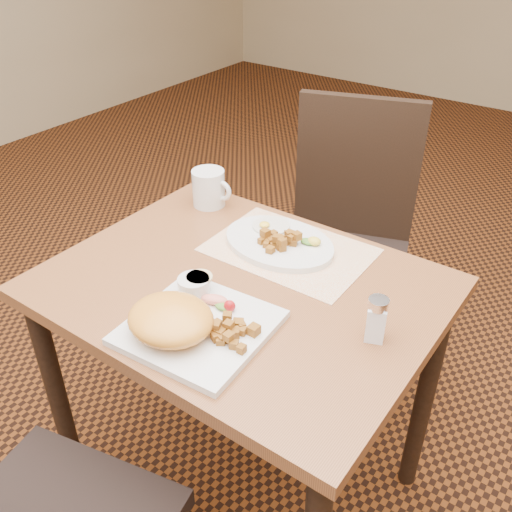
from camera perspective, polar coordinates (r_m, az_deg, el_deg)
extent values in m
plane|color=black|center=(1.88, -1.18, -21.54)|extent=(8.00, 8.00, 0.00)
cube|color=brown|center=(1.35, -1.53, -3.27)|extent=(0.90, 0.70, 0.03)
cylinder|color=black|center=(1.68, -19.10, -13.62)|extent=(0.05, 0.05, 0.71)
cylinder|color=black|center=(1.97, -5.41, -3.82)|extent=(0.05, 0.05, 0.71)
cylinder|color=black|center=(1.68, 16.53, -13.32)|extent=(0.05, 0.05, 0.71)
cylinder|color=black|center=(1.65, -19.10, -22.67)|extent=(0.04, 0.04, 0.42)
cube|color=black|center=(1.96, 8.47, -0.88)|extent=(0.53, 0.53, 0.05)
cylinder|color=black|center=(2.24, 13.32, -4.20)|extent=(0.04, 0.04, 0.42)
cylinder|color=black|center=(1.96, 12.25, -10.35)|extent=(0.04, 0.04, 0.42)
cylinder|color=black|center=(2.27, 4.30, -2.69)|extent=(0.04, 0.04, 0.42)
cylinder|color=black|center=(1.99, 1.87, -8.49)|extent=(0.04, 0.04, 0.42)
cube|color=black|center=(2.01, 10.09, 8.61)|extent=(0.41, 0.17, 0.50)
cube|color=white|center=(1.46, 3.33, 0.59)|extent=(0.40, 0.28, 0.00)
cube|color=silver|center=(1.21, -5.70, -7.13)|extent=(0.30, 0.30, 0.02)
ellipsoid|color=orange|center=(1.17, -8.53, -6.25)|extent=(0.18, 0.16, 0.07)
ellipsoid|color=orange|center=(1.16, -8.22, -8.03)|extent=(0.07, 0.07, 0.03)
ellipsoid|color=orange|center=(1.23, -9.55, -5.24)|extent=(0.07, 0.07, 0.03)
cylinder|color=silver|center=(1.28, -6.23, -2.99)|extent=(0.07, 0.07, 0.04)
cylinder|color=beige|center=(1.28, -5.69, -2.13)|extent=(0.06, 0.06, 0.01)
ellipsoid|color=#387223|center=(1.24, -3.35, -4.99)|extent=(0.04, 0.03, 0.01)
ellipsoid|color=red|center=(1.23, -2.65, -5.00)|extent=(0.03, 0.03, 0.03)
ellipsoid|color=#F28C72|center=(1.25, -4.18, -4.36)|extent=(0.07, 0.05, 0.02)
cylinder|color=white|center=(1.52, 1.52, 3.05)|extent=(0.10, 0.10, 0.01)
ellipsoid|color=yellow|center=(1.51, 0.86, 3.18)|extent=(0.03, 0.03, 0.01)
ellipsoid|color=#387223|center=(1.45, 5.24, 1.45)|extent=(0.04, 0.03, 0.01)
ellipsoid|color=yellow|center=(1.45, 5.85, 1.50)|extent=(0.04, 0.03, 0.02)
cube|color=white|center=(1.19, 11.88, -6.58)|extent=(0.05, 0.05, 0.08)
cylinder|color=silver|center=(1.16, 12.16, -4.67)|extent=(0.05, 0.05, 0.02)
cylinder|color=silver|center=(1.66, -4.76, 6.80)|extent=(0.09, 0.09, 0.11)
torus|color=silver|center=(1.63, -3.46, 6.55)|extent=(0.06, 0.02, 0.06)
cube|color=#995D18|center=(1.18, -1.79, -6.81)|extent=(0.03, 0.03, 0.02)
cube|color=#995D18|center=(1.13, -1.46, -9.27)|extent=(0.02, 0.02, 0.02)
cube|color=#995D18|center=(1.18, -3.83, -6.86)|extent=(0.02, 0.02, 0.02)
cube|color=#995D18|center=(1.17, -1.39, -7.50)|extent=(0.02, 0.02, 0.02)
cube|color=#995D18|center=(1.15, -3.33, -8.22)|extent=(0.03, 0.03, 0.02)
cube|color=#995D18|center=(1.16, -3.65, -7.68)|extent=(0.02, 0.02, 0.02)
cube|color=#995D18|center=(1.17, -2.39, -7.72)|extent=(0.02, 0.02, 0.01)
cube|color=#995D18|center=(1.17, -0.22, -7.41)|extent=(0.02, 0.02, 0.02)
cube|color=#995D18|center=(1.18, -1.43, -7.03)|extent=(0.02, 0.02, 0.02)
cube|color=#995D18|center=(1.17, -2.20, -7.67)|extent=(0.02, 0.02, 0.01)
cube|color=#995D18|center=(1.17, -4.01, -7.55)|extent=(0.02, 0.02, 0.02)
cube|color=#995D18|center=(1.15, -3.57, -8.49)|extent=(0.02, 0.02, 0.01)
cube|color=#995D18|center=(1.18, -2.90, -6.09)|extent=(0.02, 0.02, 0.02)
cube|color=#995D18|center=(1.14, -2.76, -8.03)|extent=(0.02, 0.02, 0.01)
cube|color=#995D18|center=(1.16, -2.23, -7.68)|extent=(0.03, 0.03, 0.02)
cube|color=#995D18|center=(1.15, -3.34, -8.18)|extent=(0.03, 0.03, 0.02)
cube|color=#995D18|center=(1.14, -2.22, -8.84)|extent=(0.02, 0.02, 0.02)
cube|color=#995D18|center=(1.16, -4.08, -6.96)|extent=(0.03, 0.03, 0.02)
cube|color=#995D18|center=(1.16, -3.92, -8.02)|extent=(0.03, 0.03, 0.02)
cube|color=#995D18|center=(1.16, -2.76, -6.91)|extent=(0.02, 0.02, 0.02)
cube|color=#995D18|center=(1.48, 1.74, 2.21)|extent=(0.02, 0.02, 0.02)
cube|color=#995D18|center=(1.45, 0.92, 2.31)|extent=(0.02, 0.02, 0.02)
cube|color=#995D18|center=(1.44, 3.76, 1.38)|extent=(0.02, 0.02, 0.02)
cube|color=#995D18|center=(1.41, 1.46, 0.64)|extent=(0.02, 0.02, 0.02)
cube|color=#995D18|center=(1.43, 1.01, 1.14)|extent=(0.02, 0.02, 0.01)
cube|color=#995D18|center=(1.45, 0.56, 1.52)|extent=(0.02, 0.02, 0.02)
cube|color=#995D18|center=(1.44, 1.21, 1.42)|extent=(0.02, 0.02, 0.01)
cube|color=#995D18|center=(1.45, 3.25, 1.48)|extent=(0.02, 0.02, 0.02)
cube|color=#995D18|center=(1.45, 1.55, 1.63)|extent=(0.02, 0.02, 0.01)
cube|color=#995D18|center=(1.44, 3.52, 1.80)|extent=(0.02, 0.02, 0.01)
cube|color=#995D18|center=(1.43, 2.12, 1.75)|extent=(0.02, 0.02, 0.02)
cube|color=#995D18|center=(1.45, 3.32, 2.22)|extent=(0.02, 0.02, 0.01)
cube|color=#995D18|center=(1.44, 1.72, 1.12)|extent=(0.02, 0.02, 0.01)
cube|color=#995D18|center=(1.42, 2.59, 0.92)|extent=(0.03, 0.03, 0.02)
cube|color=#995D18|center=(1.43, 2.39, 1.08)|extent=(0.03, 0.03, 0.02)
cube|color=#995D18|center=(1.41, 1.42, 0.63)|extent=(0.02, 0.02, 0.02)
cube|color=#995D18|center=(1.44, 4.10, 2.00)|extent=(0.02, 0.03, 0.02)
cube|color=#995D18|center=(1.43, 2.40, 1.74)|extent=(0.02, 0.02, 0.02)
cube|color=#995D18|center=(1.47, 3.40, 2.18)|extent=(0.02, 0.02, 0.02)
cube|color=#995D18|center=(1.47, 3.20, 2.14)|extent=(0.03, 0.03, 0.02)
cube|color=#995D18|center=(1.41, 2.62, 1.39)|extent=(0.02, 0.02, 0.02)
cube|color=#995D18|center=(1.45, 1.59, 1.52)|extent=(0.03, 0.03, 0.02)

